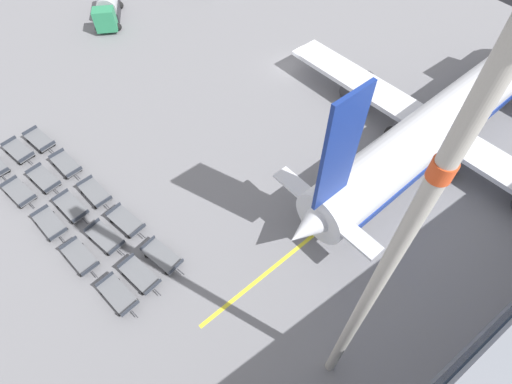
% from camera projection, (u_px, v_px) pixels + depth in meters
% --- Properties ---
extents(ground_plane, '(500.00, 500.00, 0.00)m').
position_uv_depth(ground_plane, '(291.00, 68.00, 44.19)').
color(ground_plane, gray).
extents(airplane, '(33.74, 38.46, 14.05)m').
position_uv_depth(airplane, '(446.00, 119.00, 34.92)').
color(airplane, silver).
rests_on(airplane, ground_plane).
extents(fuel_tanker_primary, '(7.57, 5.48, 3.14)m').
position_uv_depth(fuel_tanker_primary, '(108.00, 8.00, 49.35)').
color(fuel_tanker_primary, '#2D8C5B').
rests_on(fuel_tanker_primary, ground_plane).
extents(baggage_dolly_row_near_col_b, '(3.94, 2.12, 0.92)m').
position_uv_depth(baggage_dolly_row_near_col_b, '(20.00, 193.00, 33.09)').
color(baggage_dolly_row_near_col_b, slate).
rests_on(baggage_dolly_row_near_col_b, ground_plane).
extents(baggage_dolly_row_near_col_c, '(3.93, 1.93, 0.92)m').
position_uv_depth(baggage_dolly_row_near_col_c, '(50.00, 224.00, 31.23)').
color(baggage_dolly_row_near_col_c, slate).
rests_on(baggage_dolly_row_near_col_c, ground_plane).
extents(baggage_dolly_row_near_col_d, '(3.94, 1.97, 0.92)m').
position_uv_depth(baggage_dolly_row_near_col_d, '(80.00, 257.00, 29.47)').
color(baggage_dolly_row_near_col_d, slate).
rests_on(baggage_dolly_row_near_col_d, ground_plane).
extents(baggage_dolly_row_near_col_e, '(3.94, 1.99, 0.92)m').
position_uv_depth(baggage_dolly_row_near_col_e, '(118.00, 295.00, 27.69)').
color(baggage_dolly_row_near_col_e, slate).
rests_on(baggage_dolly_row_near_col_e, ground_plane).
extents(baggage_dolly_row_mid_a_col_a, '(3.93, 2.17, 0.92)m').
position_uv_depth(baggage_dolly_row_mid_a_col_a, '(19.00, 151.00, 35.94)').
color(baggage_dolly_row_mid_a_col_a, slate).
rests_on(baggage_dolly_row_mid_a_col_a, ground_plane).
extents(baggage_dolly_row_mid_a_col_b, '(3.94, 2.11, 0.92)m').
position_uv_depth(baggage_dolly_row_mid_a_col_b, '(44.00, 179.00, 33.97)').
color(baggage_dolly_row_mid_a_col_b, slate).
rests_on(baggage_dolly_row_mid_a_col_b, ground_plane).
extents(baggage_dolly_row_mid_a_col_c, '(3.94, 2.01, 0.92)m').
position_uv_depth(baggage_dolly_row_mid_a_col_c, '(72.00, 207.00, 32.20)').
color(baggage_dolly_row_mid_a_col_c, slate).
rests_on(baggage_dolly_row_mid_a_col_c, ground_plane).
extents(baggage_dolly_row_mid_a_col_d, '(3.93, 2.19, 0.92)m').
position_uv_depth(baggage_dolly_row_mid_a_col_d, '(105.00, 238.00, 30.47)').
color(baggage_dolly_row_mid_a_col_d, slate).
rests_on(baggage_dolly_row_mid_a_col_d, ground_plane).
extents(baggage_dolly_row_mid_a_col_e, '(3.94, 2.09, 0.92)m').
position_uv_depth(baggage_dolly_row_mid_a_col_e, '(140.00, 275.00, 28.60)').
color(baggage_dolly_row_mid_a_col_e, slate).
rests_on(baggage_dolly_row_mid_a_col_e, ground_plane).
extents(baggage_dolly_row_mid_b_col_a, '(3.93, 2.13, 0.92)m').
position_uv_depth(baggage_dolly_row_mid_b_col_a, '(40.00, 140.00, 36.77)').
color(baggage_dolly_row_mid_b_col_a, slate).
rests_on(baggage_dolly_row_mid_b_col_a, ground_plane).
extents(baggage_dolly_row_mid_b_col_b, '(3.94, 1.95, 0.92)m').
position_uv_depth(baggage_dolly_row_mid_b_col_b, '(66.00, 165.00, 34.97)').
color(baggage_dolly_row_mid_b_col_b, slate).
rests_on(baggage_dolly_row_mid_b_col_b, ground_plane).
extents(baggage_dolly_row_mid_b_col_c, '(3.93, 1.90, 0.92)m').
position_uv_depth(baggage_dolly_row_mid_b_col_c, '(95.00, 193.00, 33.08)').
color(baggage_dolly_row_mid_b_col_c, slate).
rests_on(baggage_dolly_row_mid_b_col_c, ground_plane).
extents(baggage_dolly_row_mid_b_col_d, '(3.93, 2.15, 0.92)m').
position_uv_depth(baggage_dolly_row_mid_b_col_d, '(126.00, 221.00, 31.38)').
color(baggage_dolly_row_mid_b_col_d, slate).
rests_on(baggage_dolly_row_mid_b_col_d, ground_plane).
extents(baggage_dolly_row_mid_b_col_e, '(3.93, 2.20, 0.92)m').
position_uv_depth(baggage_dolly_row_mid_b_col_e, '(162.00, 256.00, 29.52)').
color(baggage_dolly_row_mid_b_col_e, slate).
rests_on(baggage_dolly_row_mid_b_col_e, ground_plane).
extents(apron_light_mast, '(2.00, 0.70, 24.46)m').
position_uv_depth(apron_light_mast, '(385.00, 269.00, 14.39)').
color(apron_light_mast, '#ADA89E').
rests_on(apron_light_mast, ground_plane).
extents(stand_guidance_stripe, '(3.40, 37.69, 0.01)m').
position_uv_depth(stand_guidance_stripe, '(378.00, 183.00, 34.31)').
color(stand_guidance_stripe, yellow).
rests_on(stand_guidance_stripe, ground_plane).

